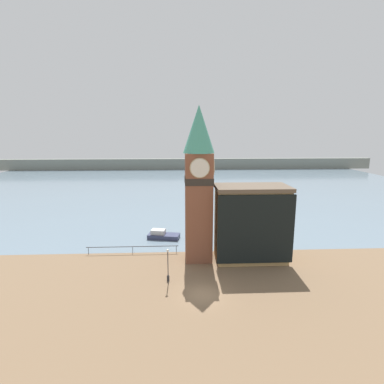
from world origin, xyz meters
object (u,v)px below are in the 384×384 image
Objects in this scene: pier_building at (251,223)px; mooring_bollard_near at (168,278)px; boat_near at (162,235)px; clock_tower at (199,181)px; lamp_post at (168,260)px.

pier_building reaches higher than mooring_bollard_near.
pier_building is at bearing -24.14° from boat_near.
mooring_bollard_near is (-11.20, -5.80, -4.81)m from pier_building.
clock_tower reaches higher than pier_building.
lamp_post is (-4.00, -7.11, -8.07)m from clock_tower.
lamp_post is at bearing -87.33° from mooring_bollard_near.
pier_building is 13.16m from lamp_post.
clock_tower reaches higher than boat_near.
mooring_bollard_near is 2.72m from lamp_post.
pier_building reaches higher than lamp_post.
clock_tower is 13.03m from mooring_bollard_near.
clock_tower is at bearing 175.95° from pier_building.
clock_tower is at bearing 57.35° from mooring_bollard_near.
lamp_post is (0.04, -0.81, 2.60)m from mooring_bollard_near.
boat_near is (-12.59, 8.88, -4.67)m from pier_building.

